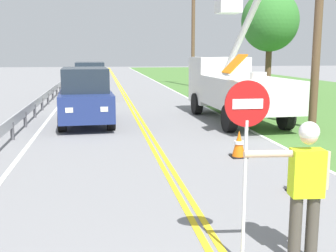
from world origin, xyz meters
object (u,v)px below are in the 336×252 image
Objects in this scene: roadside_tree_verge at (270,21)px; traffic_cone_lead at (300,176)px; flagger_worker at (305,183)px; traffic_cone_mid at (239,144)px; stop_sign_paddle at (246,132)px; oncoming_suv_second at (90,80)px; utility_bucket_truck at (233,85)px; utility_pole_mid at (193,30)px; oncoming_suv_nearest at (85,96)px.

traffic_cone_lead is at bearing -109.84° from roadside_tree_verge.
traffic_cone_mid is (0.96, 5.40, -0.71)m from flagger_worker.
stop_sign_paddle reaches higher than oncoming_suv_second.
utility_bucket_truck is 9.08m from traffic_cone_lead.
roadside_tree_verge reaches higher than utility_bucket_truck.
utility_bucket_truck is at bearing 76.64° from flagger_worker.
flagger_worker reaches higher than traffic_cone_lead.
utility_pole_mid is at bearing 80.43° from flagger_worker.
oncoming_suv_nearest is (-5.78, -0.23, -0.34)m from utility_bucket_truck.
utility_pole_mid is 12.02× the size of traffic_cone_lead.
stop_sign_paddle is (-0.77, 0.07, 0.66)m from flagger_worker.
oncoming_suv_second is 0.55× the size of utility_pole_mid.
utility_pole_mid is at bearing 98.20° from roadside_tree_verge.
flagger_worker is 11.73m from utility_bucket_truck.
oncoming_suv_second is at bearing 104.92° from traffic_cone_mid.
traffic_cone_mid is (1.73, 5.33, -1.37)m from stop_sign_paddle.
utility_pole_mid reaches higher than traffic_cone_lead.
stop_sign_paddle is 0.34× the size of utility_bucket_truck.
traffic_cone_mid is at bearing -106.21° from utility_bucket_truck.
roadside_tree_verge reaches higher than traffic_cone_lead.
utility_bucket_truck is 10.90m from oncoming_suv_second.
utility_pole_mid reaches higher than oncoming_suv_nearest.
oncoming_suv_second reaches higher than traffic_cone_lead.
traffic_cone_mid is at bearing -115.29° from roadside_tree_verge.
oncoming_suv_nearest is 0.56× the size of utility_pole_mid.
oncoming_suv_nearest is 6.69× the size of traffic_cone_mid.
traffic_cone_mid is (4.03, -5.78, -0.72)m from oncoming_suv_nearest.
utility_bucket_truck is at bearing -96.95° from utility_pole_mid.
utility_bucket_truck is (2.71, 11.41, 0.35)m from flagger_worker.
traffic_cone_lead is at bearing -97.87° from utility_pole_mid.
stop_sign_paddle is at bearing 174.53° from flagger_worker.
oncoming_suv_second is 6.62× the size of traffic_cone_lead.
oncoming_suv_second is 18.63m from traffic_cone_lead.
roadside_tree_verge reaches higher than traffic_cone_mid.
roadside_tree_verge is at bearing -81.80° from utility_pole_mid.
traffic_cone_lead is (1.21, 2.52, -0.71)m from flagger_worker.
oncoming_suv_nearest is 1.01× the size of oncoming_suv_second.
stop_sign_paddle reaches higher than traffic_cone_lead.
roadside_tree_verge is (9.49, -3.73, 3.21)m from oncoming_suv_second.
utility_bucket_truck is 0.82× the size of utility_pole_mid.
oncoming_suv_second is at bearing 122.17° from utility_bucket_truck.
oncoming_suv_nearest is 9.45m from oncoming_suv_second.
roadside_tree_verge is at bearing 31.14° from oncoming_suv_nearest.
flagger_worker is 5.54m from traffic_cone_mid.
utility_bucket_truck reaches higher than traffic_cone_lead.
oncoming_suv_second is (-5.80, 9.23, -0.34)m from utility_bucket_truck.
oncoming_suv_second is at bearing 90.16° from oncoming_suv_nearest.
utility_pole_mid is 23.52m from traffic_cone_mid.
oncoming_suv_second is at bearing 103.36° from traffic_cone_lead.
oncoming_suv_second reaches higher than traffic_cone_mid.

